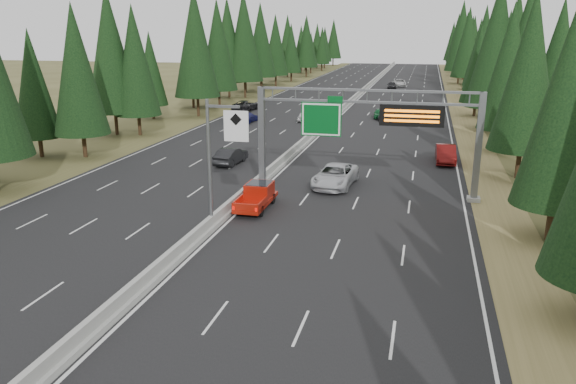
# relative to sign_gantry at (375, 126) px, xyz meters

# --- Properties ---
(road) EXTENTS (32.00, 260.00, 0.08)m
(road) POSITION_rel_sign_gantry_xyz_m (-8.92, 45.12, -5.23)
(road) COLOR black
(road) RESTS_ON ground
(shoulder_right) EXTENTS (3.60, 260.00, 0.06)m
(shoulder_right) POSITION_rel_sign_gantry_xyz_m (8.88, 45.12, -5.24)
(shoulder_right) COLOR olive
(shoulder_right) RESTS_ON ground
(shoulder_left) EXTENTS (3.60, 260.00, 0.06)m
(shoulder_left) POSITION_rel_sign_gantry_xyz_m (-26.72, 45.12, -5.24)
(shoulder_left) COLOR #474521
(shoulder_left) RESTS_ON ground
(median_barrier) EXTENTS (0.70, 260.00, 0.85)m
(median_barrier) POSITION_rel_sign_gantry_xyz_m (-8.92, 45.12, -4.85)
(median_barrier) COLOR gray
(median_barrier) RESTS_ON road
(sign_gantry) EXTENTS (16.75, 0.98, 7.80)m
(sign_gantry) POSITION_rel_sign_gantry_xyz_m (0.00, 0.00, 0.00)
(sign_gantry) COLOR slate
(sign_gantry) RESTS_ON road
(hov_sign_pole) EXTENTS (2.80, 0.50, 8.00)m
(hov_sign_pole) POSITION_rel_sign_gantry_xyz_m (-8.33, -9.92, -0.54)
(hov_sign_pole) COLOR slate
(hov_sign_pole) RESTS_ON road
(tree_row_right) EXTENTS (12.18, 245.09, 18.91)m
(tree_row_right) POSITION_rel_sign_gantry_xyz_m (13.25, 38.18, 3.94)
(tree_row_right) COLOR black
(tree_row_right) RESTS_ON ground
(tree_row_left) EXTENTS (11.77, 245.12, 18.93)m
(tree_row_left) POSITION_rel_sign_gantry_xyz_m (-30.62, 34.93, 3.90)
(tree_row_left) COLOR black
(tree_row_left) RESTS_ON ground
(silver_minivan) EXTENTS (3.30, 6.29, 1.69)m
(silver_minivan) POSITION_rel_sign_gantry_xyz_m (-3.07, 1.76, -4.34)
(silver_minivan) COLOR #BCBCC1
(silver_minivan) RESTS_ON road
(red_pickup) EXTENTS (1.80, 5.05, 1.64)m
(red_pickup) POSITION_rel_sign_gantry_xyz_m (-7.42, -4.95, -4.28)
(red_pickup) COLOR black
(red_pickup) RESTS_ON road
(car_ahead_green) EXTENTS (1.85, 4.01, 1.33)m
(car_ahead_green) POSITION_rel_sign_gantry_xyz_m (-2.75, 38.71, -4.52)
(car_ahead_green) COLOR #135428
(car_ahead_green) RESTS_ON road
(car_ahead_dkred) EXTENTS (1.86, 5.04, 1.65)m
(car_ahead_dkred) POSITION_rel_sign_gantry_xyz_m (5.58, 12.26, -4.36)
(car_ahead_dkred) COLOR #5D0E0D
(car_ahead_dkred) RESTS_ON road
(car_ahead_dkgrey) EXTENTS (2.08, 4.85, 1.39)m
(car_ahead_dkgrey) POSITION_rel_sign_gantry_xyz_m (-1.67, 37.40, -4.49)
(car_ahead_dkgrey) COLOR black
(car_ahead_dkgrey) RESTS_ON road
(car_ahead_white) EXTENTS (3.12, 5.83, 1.56)m
(car_ahead_white) POSITION_rel_sign_gantry_xyz_m (-2.44, 86.77, -4.41)
(car_ahead_white) COLOR silver
(car_ahead_white) RESTS_ON road
(car_ahead_far) EXTENTS (2.19, 4.74, 1.57)m
(car_ahead_far) POSITION_rel_sign_gantry_xyz_m (-3.69, 79.84, -4.40)
(car_ahead_far) COLOR black
(car_ahead_far) RESTS_ON road
(car_onc_near) EXTENTS (1.96, 4.72, 1.52)m
(car_onc_near) POSITION_rel_sign_gantry_xyz_m (-13.61, 7.03, -4.43)
(car_onc_near) COLOR black
(car_onc_near) RESTS_ON road
(car_onc_blue) EXTENTS (2.23, 4.88, 1.38)m
(car_onc_blue) POSITION_rel_sign_gantry_xyz_m (-19.69, 30.63, -4.50)
(car_onc_blue) COLOR navy
(car_onc_blue) RESTS_ON road
(car_onc_white) EXTENTS (1.54, 3.81, 1.30)m
(car_onc_white) POSITION_rel_sign_gantry_xyz_m (-12.33, 33.43, -4.54)
(car_onc_white) COLOR silver
(car_onc_white) RESTS_ON road
(car_onc_far) EXTENTS (3.13, 5.90, 1.58)m
(car_onc_far) POSITION_rel_sign_gantry_xyz_m (-23.42, 41.57, -4.40)
(car_onc_far) COLOR black
(car_onc_far) RESTS_ON road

